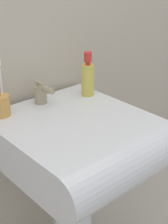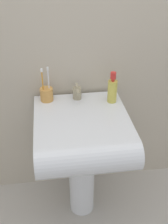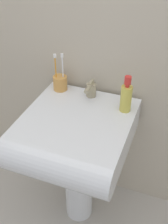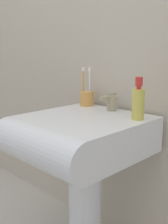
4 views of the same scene
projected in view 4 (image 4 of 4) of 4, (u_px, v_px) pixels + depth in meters
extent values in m
cube|color=#B7AD99|center=(127.00, 18.00, 1.39)|extent=(5.00, 0.05, 2.40)
cylinder|color=white|center=(85.00, 206.00, 1.38)|extent=(0.16, 0.16, 0.58)
cube|color=white|center=(85.00, 134.00, 1.30)|extent=(0.51, 0.50, 0.16)
cylinder|color=white|center=(41.00, 147.00, 1.13)|extent=(0.51, 0.16, 0.16)
cylinder|color=tan|center=(112.00, 104.00, 1.41)|extent=(0.05, 0.05, 0.07)
cylinder|color=tan|center=(107.00, 97.00, 1.37)|extent=(0.02, 0.08, 0.02)
cube|color=tan|center=(112.00, 94.00, 1.40)|extent=(0.01, 0.06, 0.01)
cylinder|color=#D19347|center=(87.00, 99.00, 1.54)|extent=(0.08, 0.08, 0.08)
cylinder|color=orange|center=(83.00, 87.00, 1.53)|extent=(0.01, 0.01, 0.17)
cube|color=white|center=(83.00, 69.00, 1.51)|extent=(0.01, 0.01, 0.02)
cylinder|color=white|center=(90.00, 87.00, 1.51)|extent=(0.01, 0.01, 0.18)
cube|color=white|center=(90.00, 69.00, 1.49)|extent=(0.01, 0.01, 0.02)
cylinder|color=gold|center=(138.00, 104.00, 1.22)|extent=(0.05, 0.05, 0.13)
cylinder|color=red|center=(139.00, 88.00, 1.21)|extent=(0.02, 0.02, 0.01)
cylinder|color=red|center=(139.00, 81.00, 1.20)|extent=(0.03, 0.03, 0.04)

